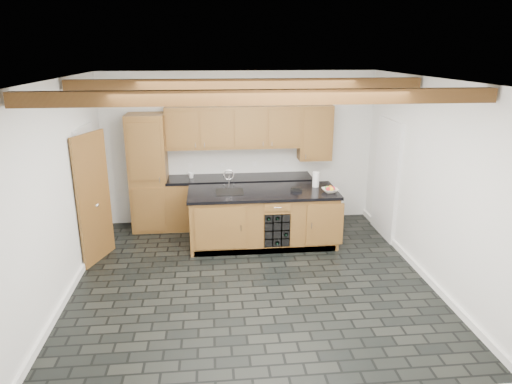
% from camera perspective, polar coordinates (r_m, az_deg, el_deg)
% --- Properties ---
extents(ground, '(5.00, 5.00, 0.00)m').
position_cam_1_polar(ground, '(6.64, -0.49, -10.99)').
color(ground, black).
rests_on(ground, ground).
extents(room_shell, '(5.01, 5.00, 5.00)m').
position_cam_1_polar(room_shell, '(6.57, -1.68, 3.01)').
color(room_shell, white).
rests_on(room_shell, ground).
extents(back_cabinetry, '(3.65, 0.62, 2.20)m').
position_cam_1_polar(back_cabinetry, '(8.35, -4.48, 2.22)').
color(back_cabinetry, olive).
rests_on(back_cabinetry, ground).
extents(island, '(2.48, 0.96, 0.93)m').
position_cam_1_polar(island, '(7.64, 0.91, -3.23)').
color(island, olive).
rests_on(island, ground).
extents(faucet, '(0.45, 0.40, 0.34)m').
position_cam_1_polar(faucet, '(7.49, -3.34, 0.33)').
color(faucet, black).
rests_on(faucet, island).
extents(kitchen_scale, '(0.21, 0.14, 0.06)m').
position_cam_1_polar(kitchen_scale, '(7.53, 5.07, 0.34)').
color(kitchen_scale, black).
rests_on(kitchen_scale, island).
extents(fruit_bowl, '(0.28, 0.28, 0.06)m').
position_cam_1_polar(fruit_bowl, '(7.53, 9.22, 0.20)').
color(fruit_bowl, beige).
rests_on(fruit_bowl, island).
extents(fruit_cluster, '(0.16, 0.17, 0.07)m').
position_cam_1_polar(fruit_cluster, '(7.52, 9.23, 0.45)').
color(fruit_cluster, red).
rests_on(fruit_cluster, fruit_bowl).
extents(paper_towel, '(0.11, 0.11, 0.26)m').
position_cam_1_polar(paper_towel, '(7.77, 7.48, 1.56)').
color(paper_towel, white).
rests_on(paper_towel, island).
extents(mug, '(0.14, 0.14, 0.10)m').
position_cam_1_polar(mug, '(8.34, -8.12, 2.09)').
color(mug, white).
rests_on(mug, back_cabinetry).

